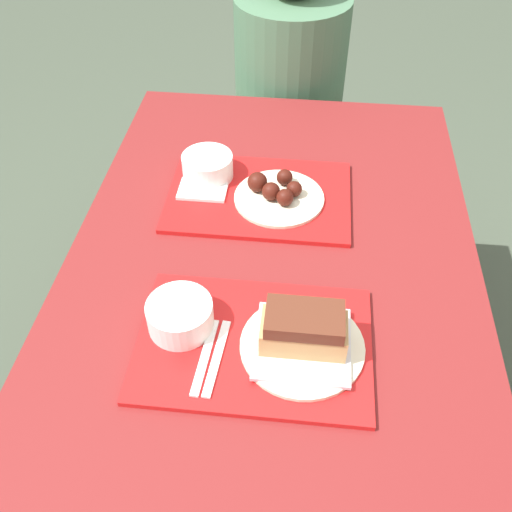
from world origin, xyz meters
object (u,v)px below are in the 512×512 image
wings_plate_far (277,192)px  tray_far (259,196)px  brisket_sandwich_plate (303,335)px  person_seated_across (291,60)px  bowl_coleslaw_near (180,314)px  tray_near (254,344)px  bowl_coleslaw_far (208,165)px

wings_plate_far → tray_far: bearing=169.6°
wings_plate_far → brisket_sandwich_plate: bearing=-79.3°
brisket_sandwich_plate → person_seated_across: bearing=94.7°
bowl_coleslaw_near → tray_near: bearing=-9.5°
tray_near → person_seated_across: person_seated_across is taller
tray_far → tray_near: bearing=-85.3°
tray_near → bowl_coleslaw_near: size_ratio=3.48×
bowl_coleslaw_near → wings_plate_far: bowl_coleslaw_near is taller
tray_far → brisket_sandwich_plate: (0.13, -0.44, 0.04)m
tray_near → person_seated_across: size_ratio=0.64×
bowl_coleslaw_near → tray_far: bearing=75.5°
brisket_sandwich_plate → person_seated_across: size_ratio=0.34×
brisket_sandwich_plate → bowl_coleslaw_far: brisket_sandwich_plate is taller
tray_near → tray_far: 0.44m
wings_plate_far → bowl_coleslaw_near: bearing=-110.4°
tray_far → wings_plate_far: size_ratio=2.03×
wings_plate_far → person_seated_across: 0.72m
tray_near → bowl_coleslaw_near: bearing=170.5°
bowl_coleslaw_far → wings_plate_far: bearing=-21.2°
bowl_coleslaw_near → bowl_coleslaw_far: same height
bowl_coleslaw_far → wings_plate_far: size_ratio=0.58×
tray_near → person_seated_across: (-0.00, 1.15, 0.01)m
tray_near → brisket_sandwich_plate: brisket_sandwich_plate is taller
bowl_coleslaw_near → brisket_sandwich_plate: bearing=-6.6°
tray_far → brisket_sandwich_plate: size_ratio=1.89×
tray_near → tray_far: size_ratio=1.00×
tray_far → bowl_coleslaw_far: size_ratio=3.48×
brisket_sandwich_plate → person_seated_across: person_seated_across is taller
brisket_sandwich_plate → wings_plate_far: (-0.08, 0.44, -0.02)m
bowl_coleslaw_far → person_seated_across: bearing=75.5°
wings_plate_far → person_seated_across: size_ratio=0.32×
tray_near → brisket_sandwich_plate: (0.09, -0.00, 0.04)m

